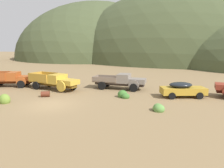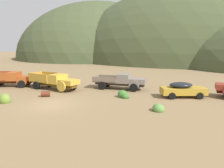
{
  "view_description": "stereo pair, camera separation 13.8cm",
  "coord_description": "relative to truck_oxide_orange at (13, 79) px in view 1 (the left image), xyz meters",
  "views": [
    {
      "loc": [
        9.87,
        -15.3,
        5.14
      ],
      "look_at": [
        4.39,
        4.4,
        1.31
      ],
      "focal_mm": 32.35,
      "sensor_mm": 36.0,
      "label": 1
    },
    {
      "loc": [
        10.0,
        -15.26,
        5.14
      ],
      "look_at": [
        4.39,
        4.4,
        1.31
      ],
      "focal_mm": 32.35,
      "sensor_mm": 36.0,
      "label": 2
    }
  ],
  "objects": [
    {
      "name": "car_mustard",
      "position": [
        20.94,
        0.11,
        -0.19
      ],
      "size": [
        4.94,
        2.93,
        1.57
      ],
      "rotation": [
        0.0,
        0.0,
        0.3
      ],
      "color": "#B28928",
      "rests_on": "ground"
    },
    {
      "name": "bush_near_barrel",
      "position": [
        4.92,
        -6.63,
        -0.73
      ],
      "size": [
        1.01,
        0.91,
        1.11
      ],
      "color": "olive",
      "rests_on": "ground"
    },
    {
      "name": "truck_oxide_orange",
      "position": [
        0.0,
        0.0,
        0.0
      ],
      "size": [
        6.05,
        3.65,
        1.91
      ],
      "rotation": [
        0.0,
        0.0,
        0.32
      ],
      "color": "#51220D",
      "rests_on": "ground"
    },
    {
      "name": "truck_faded_yellow",
      "position": [
        6.5,
        -0.23,
        0.02
      ],
      "size": [
        6.82,
        3.51,
        1.91
      ],
      "rotation": [
        0.0,
        0.0,
        -0.24
      ],
      "color": "brown",
      "rests_on": "ground"
    },
    {
      "name": "hill_far_left",
      "position": [
        23.43,
        59.98,
        -1.01
      ],
      "size": [
        82.75,
        66.75,
        51.52
      ],
      "primitive_type": "ellipsoid",
      "color": "#424C2D",
      "rests_on": "ground"
    },
    {
      "name": "truck_primer_gray",
      "position": [
        14.1,
        2.2,
        -0.02
      ],
      "size": [
        6.42,
        2.47,
        1.89
      ],
      "rotation": [
        0.0,
        0.0,
        -0.03
      ],
      "color": "#3D322D",
      "rests_on": "ground"
    },
    {
      "name": "bush_lone_scrub",
      "position": [
        18.63,
        -5.2,
        -0.81
      ],
      "size": [
        0.98,
        0.98,
        0.77
      ],
      "color": "#5B8E42",
      "rests_on": "ground"
    },
    {
      "name": "bush_front_left",
      "position": [
        14.99,
        -1.72,
        -0.77
      ],
      "size": [
        1.29,
        1.14,
        0.96
      ],
      "color": "#3D702D",
      "rests_on": "ground"
    },
    {
      "name": "ground_plane",
      "position": [
        9.35,
        -5.97,
        -1.01
      ],
      "size": [
        300.0,
        300.0,
        0.0
      ],
      "primitive_type": "plane",
      "color": "olive"
    },
    {
      "name": "hill_distant",
      "position": [
        -13.04,
        72.91,
        -1.01
      ],
      "size": [
        70.37,
        82.72,
        49.53
      ],
      "primitive_type": "ellipsoid",
      "color": "#424C2D",
      "rests_on": "ground"
    },
    {
      "name": "oil_drum_tipped",
      "position": [
        7.15,
        -3.59,
        -0.72
      ],
      "size": [
        1.0,
        0.87,
        0.58
      ],
      "color": "#5B2819",
      "rests_on": "ground"
    }
  ]
}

